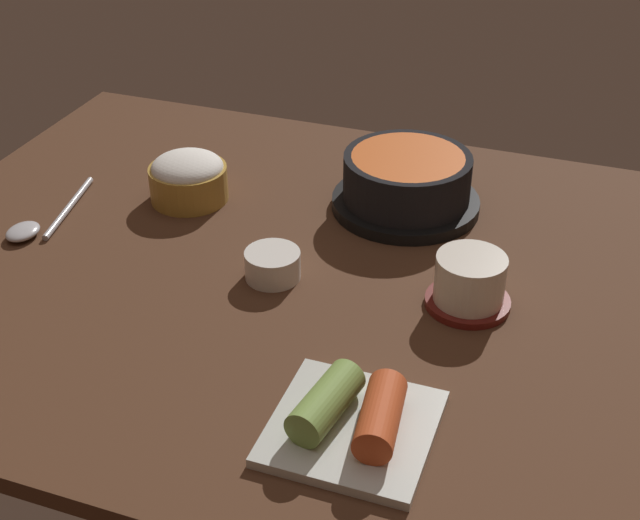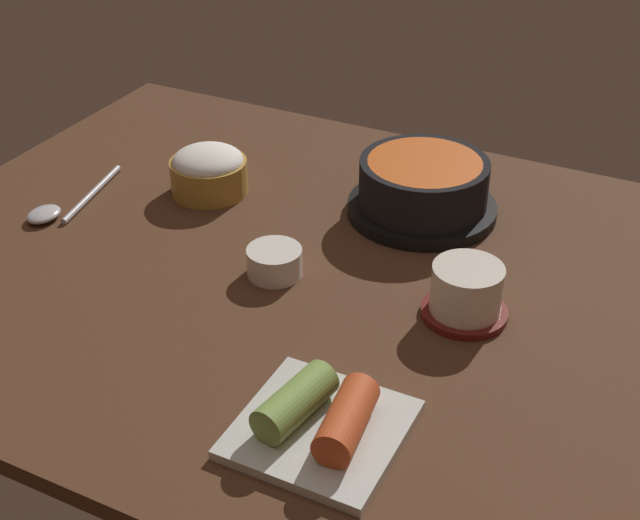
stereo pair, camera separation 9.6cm
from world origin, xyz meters
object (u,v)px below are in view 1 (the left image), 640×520
Objects in this scene: rice_bowl at (188,177)px; tea_cup_with_saucer at (470,282)px; stone_pot at (407,183)px; banchan_cup_center at (273,264)px; spoon at (38,224)px; kimchi_plate at (353,418)px.

rice_bowl is 39.91cm from tea_cup_with_saucer.
stone_pot is 2.99× the size of banchan_cup_center.
rice_bowl is 19.17cm from spoon.
rice_bowl is at bearing 42.72° from spoon.
rice_bowl is (-26.67, -6.99, -0.49)cm from stone_pot.
stone_pot is 22.41cm from banchan_cup_center.
tea_cup_with_saucer is at bearing 76.09° from kimchi_plate.
stone_pot is at bearing 64.08° from banchan_cup_center.
banchan_cup_center is at bearing -174.49° from tea_cup_with_saucer.
rice_bowl is 0.58× the size of spoon.
banchan_cup_center is 30.89cm from spoon.
tea_cup_with_saucer is (38.36, -11.03, -0.19)cm from rice_bowl.
stone_pot reaches higher than spoon.
tea_cup_with_saucer is at bearing -57.02° from stone_pot.
stone_pot is 2.04× the size of tea_cup_with_saucer.
kimchi_plate is 51.10cm from spoon.
tea_cup_with_saucer is 21.59cm from banchan_cup_center.
banchan_cup_center is at bearing 128.00° from kimchi_plate.
stone_pot is 1.31× the size of kimchi_plate.
stone_pot is 40.95cm from kimchi_plate.
tea_cup_with_saucer is 23.14cm from kimchi_plate.
banchan_cup_center is (-9.76, -20.09, -1.87)cm from stone_pot.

